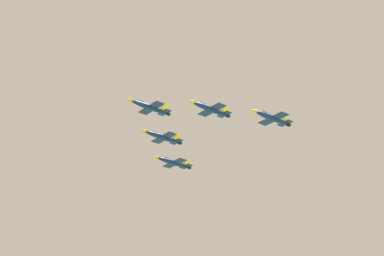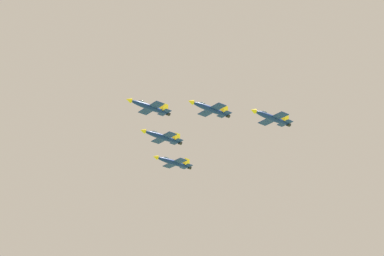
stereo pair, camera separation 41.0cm
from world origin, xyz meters
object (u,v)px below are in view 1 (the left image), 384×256
at_px(jet_left_wingman, 210,109).
at_px(jet_right_outer, 173,162).
at_px(jet_right_wingman, 162,137).
at_px(jet_left_outer, 272,118).
at_px(jet_lead, 149,107).

xyz_separation_m(jet_left_wingman, jet_right_outer, (0.72, 44.22, -3.14)).
distance_m(jet_right_wingman, jet_right_outer, 21.28).
distance_m(jet_right_wingman, jet_left_outer, 44.29).
xyz_separation_m(jet_lead, jet_left_outer, (39.86, -14.42, -4.32)).
bearing_deg(jet_right_wingman, jet_left_outer, 112.01).
relative_size(jet_right_wingman, jet_left_outer, 1.01).
distance_m(jet_lead, jet_left_outer, 42.61).
distance_m(jet_left_wingman, jet_left_outer, 21.48).
height_order(jet_left_wingman, jet_right_outer, jet_left_wingman).
height_order(jet_left_wingman, jet_left_outer, jet_left_wingman).
height_order(jet_lead, jet_left_wingman, jet_lead).
bearing_deg(jet_right_wingman, jet_right_outer, -139.04).
height_order(jet_left_wingman, jet_right_wingman, jet_left_wingman).
relative_size(jet_lead, jet_left_wingman, 0.99).
distance_m(jet_left_wingman, jet_right_wingman, 27.48).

